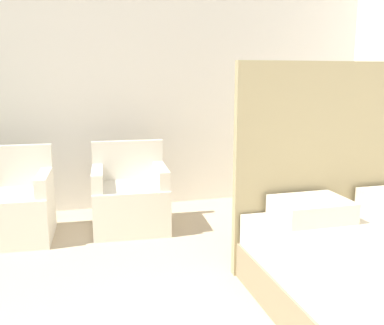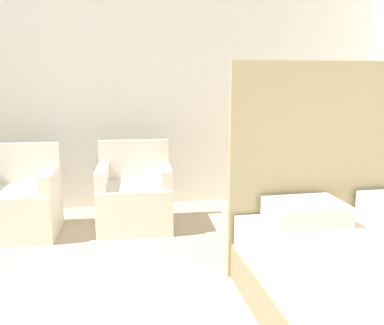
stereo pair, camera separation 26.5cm
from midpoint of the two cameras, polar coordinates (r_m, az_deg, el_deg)
wall_back at (r=4.75m, az=-10.70°, el=11.35°), size 10.00×0.06×2.90m
armchair_near_window_left at (r=4.21m, az=-24.66°, el=-5.80°), size 0.73×0.65×0.82m
armchair_near_window_right at (r=4.16m, az=-10.04°, el=-5.10°), size 0.74×0.66×0.82m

